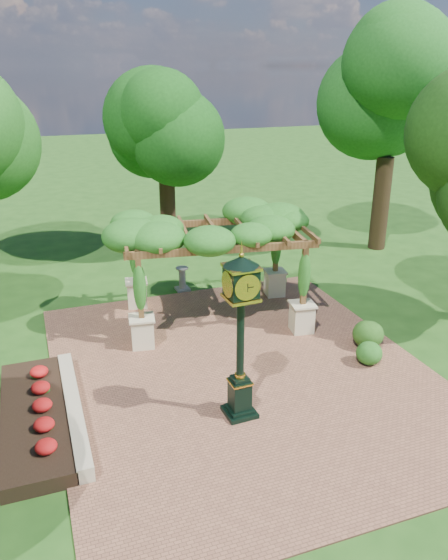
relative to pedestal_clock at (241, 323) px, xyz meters
name	(u,v)px	position (x,y,z in m)	size (l,w,h in m)	color
ground	(257,391)	(0.82, 0.84, -2.48)	(120.00, 120.00, 0.00)	#1E4714
brick_plaza	(242,371)	(0.82, 1.84, -2.46)	(10.00, 12.00, 0.04)	brown
border_wall	(74,409)	(-3.78, 1.34, -2.28)	(0.35, 5.00, 0.40)	#C6B793
flower_bed	(35,417)	(-4.68, 1.34, -2.30)	(1.50, 5.00, 0.36)	red
pedestal_clock	(241,323)	(0.00, 0.00, 0.00)	(0.85, 0.85, 4.15)	black
pergola	(215,233)	(1.24, 5.36, 0.52)	(6.29, 4.46, 3.66)	beige
sundial	(182,280)	(0.90, 8.16, -2.09)	(0.52, 0.52, 0.91)	gray
shrub_front	(369,353)	(4.33, 0.99, -2.11)	(0.74, 0.74, 0.66)	#215819
shrub_mid	(368,334)	(4.88, 1.88, -2.03)	(0.92, 0.92, 0.83)	#234D15
shrub_back	(277,280)	(4.31, 7.04, -2.12)	(0.73, 0.73, 0.66)	#31631C
tree_north	(165,123)	(1.68, 13.10, 3.17)	(4.25, 4.25, 8.25)	#382216
tree_east_far	(394,79)	(10.86, 10.05, 4.95)	(5.03, 5.03, 10.83)	#312213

